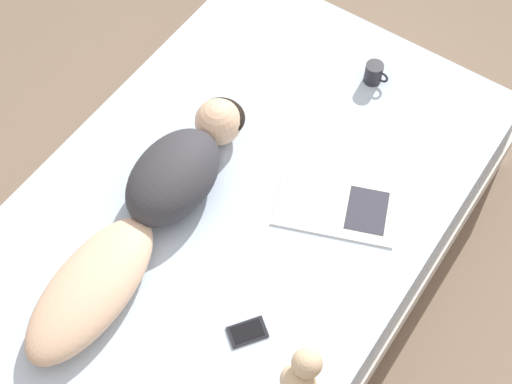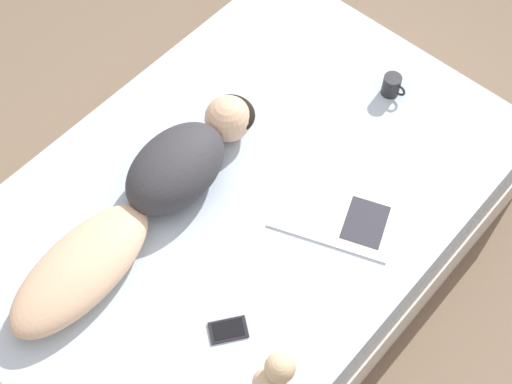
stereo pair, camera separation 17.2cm
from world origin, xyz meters
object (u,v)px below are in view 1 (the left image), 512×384
at_px(person, 151,208).
at_px(cell_phone, 247,332).
at_px(open_magazine, 338,205).
at_px(coffee_mug, 374,73).

bearing_deg(person, cell_phone, -20.02).
distance_m(open_magazine, coffee_mug, 0.65).
bearing_deg(coffee_mug, open_magazine, -71.98).
height_order(coffee_mug, cell_phone, coffee_mug).
bearing_deg(open_magazine, coffee_mug, 86.24).
height_order(person, coffee_mug, person).
distance_m(person, cell_phone, 0.57).
distance_m(open_magazine, cell_phone, 0.61).
xyz_separation_m(coffee_mug, cell_phone, (0.20, -1.22, -0.04)).
height_order(person, open_magazine, person).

